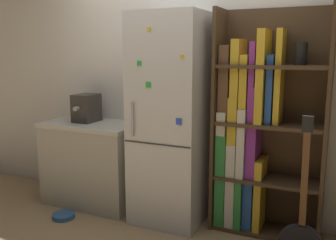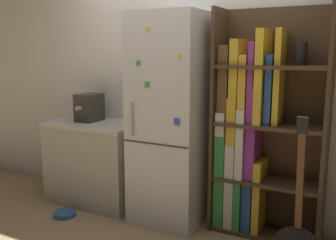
% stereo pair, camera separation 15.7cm
% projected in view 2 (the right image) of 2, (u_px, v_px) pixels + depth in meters
% --- Properties ---
extents(ground_plane, '(16.00, 16.00, 0.00)m').
position_uv_depth(ground_plane, '(163.00, 225.00, 3.46)').
color(ground_plane, tan).
extents(wall_back, '(8.00, 0.05, 2.60)m').
position_uv_depth(wall_back, '(186.00, 81.00, 3.64)').
color(wall_back, white).
rests_on(wall_back, ground_plane).
extents(refrigerator, '(0.64, 0.61, 1.92)m').
position_uv_depth(refrigerator, '(171.00, 120.00, 3.43)').
color(refrigerator, silver).
rests_on(refrigerator, ground_plane).
extents(bookshelf, '(0.93, 0.37, 1.94)m').
position_uv_depth(bookshelf, '(254.00, 134.00, 3.23)').
color(bookshelf, '#4C3823').
rests_on(bookshelf, ground_plane).
extents(kitchen_counter, '(0.99, 0.58, 0.86)m').
position_uv_depth(kitchen_counter, '(96.00, 162.00, 3.95)').
color(kitchen_counter, '#BCB7A8').
rests_on(kitchen_counter, ground_plane).
extents(espresso_machine, '(0.20, 0.32, 0.29)m').
position_uv_depth(espresso_machine, '(89.00, 107.00, 3.91)').
color(espresso_machine, '#38332D').
rests_on(espresso_machine, kitchen_counter).
extents(pet_bowl, '(0.22, 0.22, 0.04)m').
position_uv_depth(pet_bowl, '(65.00, 213.00, 3.64)').
color(pet_bowl, '#3366A5').
rests_on(pet_bowl, ground_plane).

